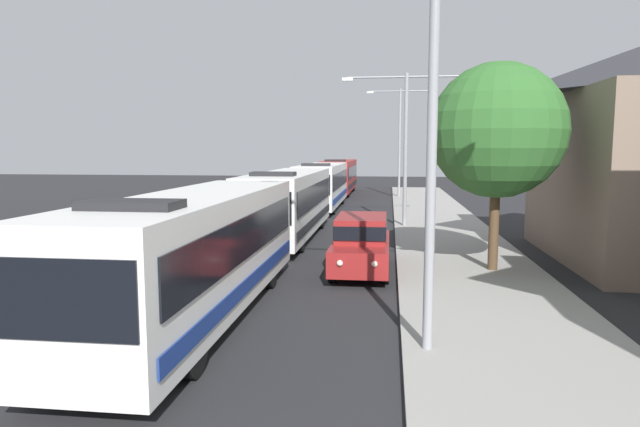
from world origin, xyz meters
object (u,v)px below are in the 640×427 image
(roadside_tree, at_px, (497,131))
(streetlamp_far, at_px, (400,132))
(bus_second_in_line, at_px, (289,202))
(bus_fourth_in_line, at_px, (339,175))
(streetlamp_mid, at_px, (406,132))
(white_suv, at_px, (361,242))
(bus_lead, at_px, (197,250))
(bus_middle, at_px, (322,184))
(streetlamp_near, at_px, (433,81))

(roadside_tree, bearing_deg, streetlamp_far, 95.32)
(bus_second_in_line, xyz_separation_m, bus_fourth_in_line, (0.00, 25.48, 0.00))
(bus_second_in_line, distance_m, streetlamp_mid, 7.41)
(streetlamp_far, bearing_deg, streetlamp_mid, -90.00)
(bus_fourth_in_line, relative_size, white_suv, 2.46)
(bus_lead, bearing_deg, bus_middle, 90.00)
(bus_second_in_line, distance_m, streetlamp_far, 22.81)
(bus_fourth_in_line, distance_m, white_suv, 32.43)
(bus_fourth_in_line, xyz_separation_m, streetlamp_mid, (5.40, -21.63, 3.31))
(bus_middle, relative_size, white_suv, 2.33)
(bus_fourth_in_line, relative_size, streetlamp_far, 1.34)
(white_suv, xyz_separation_m, streetlamp_far, (1.70, 28.57, 4.48))
(white_suv, distance_m, streetlamp_mid, 11.43)
(bus_middle, bearing_deg, bus_second_in_line, -90.00)
(bus_lead, height_order, roadside_tree, roadside_tree)
(bus_second_in_line, bearing_deg, white_suv, -61.23)
(bus_fourth_in_line, height_order, white_suv, bus_fourth_in_line)
(bus_second_in_line, distance_m, streetlamp_near, 15.58)
(roadside_tree, bearing_deg, white_suv, -176.24)
(bus_second_in_line, xyz_separation_m, streetlamp_near, (5.40, -14.14, 3.72))
(bus_second_in_line, height_order, bus_fourth_in_line, same)
(bus_fourth_in_line, distance_m, streetlamp_mid, 22.54)
(streetlamp_far, bearing_deg, bus_middle, -121.06)
(white_suv, distance_m, streetlamp_near, 8.76)
(bus_lead, distance_m, bus_fourth_in_line, 37.78)
(bus_second_in_line, relative_size, streetlamp_far, 1.29)
(bus_second_in_line, xyz_separation_m, roadside_tree, (8.03, -6.45, 3.01))
(bus_lead, bearing_deg, white_suv, 56.38)
(bus_lead, distance_m, streetlamp_far, 34.77)
(white_suv, bearing_deg, streetlamp_near, -77.06)
(streetlamp_near, bearing_deg, bus_fourth_in_line, 97.76)
(streetlamp_mid, bearing_deg, streetlamp_far, 90.00)
(bus_lead, xyz_separation_m, white_suv, (3.70, 5.56, -0.66))
(bus_middle, distance_m, streetlamp_far, 11.14)
(white_suv, bearing_deg, bus_middle, 100.68)
(white_suv, bearing_deg, streetlamp_far, 86.59)
(streetlamp_far, distance_m, roadside_tree, 28.42)
(bus_second_in_line, relative_size, roadside_tree, 1.70)
(bus_lead, distance_m, white_suv, 6.71)
(streetlamp_near, height_order, streetlamp_mid, streetlamp_near)
(bus_lead, bearing_deg, streetlamp_mid, 71.51)
(streetlamp_mid, bearing_deg, bus_fourth_in_line, 104.01)
(bus_second_in_line, relative_size, streetlamp_near, 1.33)
(bus_fourth_in_line, xyz_separation_m, streetlamp_far, (5.40, -3.65, 3.82))
(bus_middle, relative_size, streetlamp_near, 1.32)
(streetlamp_mid, relative_size, streetlamp_far, 0.88)
(bus_second_in_line, distance_m, bus_fourth_in_line, 25.48)
(bus_fourth_in_line, distance_m, roadside_tree, 33.06)
(bus_second_in_line, height_order, white_suv, bus_second_in_line)
(streetlamp_mid, xyz_separation_m, roadside_tree, (2.63, -10.30, -0.30))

